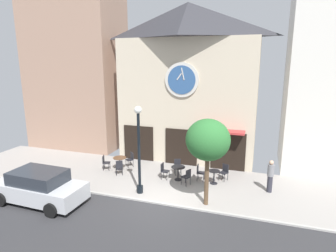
{
  "coord_description": "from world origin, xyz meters",
  "views": [
    {
      "loc": [
        4.14,
        -11.35,
        6.48
      ],
      "look_at": [
        -0.48,
        2.71,
        3.09
      ],
      "focal_mm": 30.6,
      "sensor_mm": 36.0,
      "label": 1
    }
  ],
  "objects_px": {
    "cafe_chair_right_end": "(178,166)",
    "cafe_table_center": "(120,161)",
    "cafe_chair_by_entrance": "(164,170)",
    "cafe_chair_left_end": "(119,166)",
    "street_tree": "(208,140)",
    "cafe_chair_under_awning": "(105,161)",
    "cafe_chair_outer": "(224,171)",
    "cafe_chair_mid_row": "(187,176)",
    "street_lamp": "(139,150)",
    "parked_car_silver": "(39,187)",
    "cafe_chair_facing_wall": "(131,158)",
    "cafe_table_center_left": "(178,170)",
    "cafe_chair_near_tree": "(199,171)",
    "pedestrian_grey": "(270,176)",
    "cafe_table_near_curb": "(214,175)"
  },
  "relations": [
    {
      "from": "cafe_chair_facing_wall",
      "to": "parked_car_silver",
      "type": "relative_size",
      "value": 0.21
    },
    {
      "from": "cafe_chair_outer",
      "to": "cafe_chair_left_end",
      "type": "relative_size",
      "value": 1.0
    },
    {
      "from": "street_lamp",
      "to": "cafe_chair_by_entrance",
      "type": "distance_m",
      "value": 2.71
    },
    {
      "from": "cafe_chair_left_end",
      "to": "cafe_chair_mid_row",
      "type": "bearing_deg",
      "value": -2.13
    },
    {
      "from": "cafe_chair_outer",
      "to": "cafe_chair_under_awning",
      "type": "bearing_deg",
      "value": -174.19
    },
    {
      "from": "cafe_table_center_left",
      "to": "cafe_chair_by_entrance",
      "type": "distance_m",
      "value": 0.81
    },
    {
      "from": "street_tree",
      "to": "cafe_chair_mid_row",
      "type": "xyz_separation_m",
      "value": [
        -1.35,
        1.72,
        -2.53
      ]
    },
    {
      "from": "street_lamp",
      "to": "parked_car_silver",
      "type": "distance_m",
      "value": 4.89
    },
    {
      "from": "cafe_chair_left_end",
      "to": "cafe_chair_under_awning",
      "type": "bearing_deg",
      "value": 159.09
    },
    {
      "from": "street_tree",
      "to": "cafe_chair_by_entrance",
      "type": "relative_size",
      "value": 4.47
    },
    {
      "from": "cafe_table_center",
      "to": "cafe_chair_by_entrance",
      "type": "bearing_deg",
      "value": -9.36
    },
    {
      "from": "cafe_chair_near_tree",
      "to": "pedestrian_grey",
      "type": "distance_m",
      "value": 3.69
    },
    {
      "from": "cafe_chair_right_end",
      "to": "cafe_table_center",
      "type": "bearing_deg",
      "value": -174.11
    },
    {
      "from": "cafe_chair_near_tree",
      "to": "cafe_chair_left_end",
      "type": "height_order",
      "value": "same"
    },
    {
      "from": "pedestrian_grey",
      "to": "cafe_chair_facing_wall",
      "type": "bearing_deg",
      "value": 172.59
    },
    {
      "from": "street_lamp",
      "to": "cafe_table_center",
      "type": "xyz_separation_m",
      "value": [
        -2.43,
        2.51,
        -1.67
      ]
    },
    {
      "from": "cafe_chair_near_tree",
      "to": "cafe_chair_left_end",
      "type": "bearing_deg",
      "value": -171.28
    },
    {
      "from": "pedestrian_grey",
      "to": "parked_car_silver",
      "type": "bearing_deg",
      "value": -156.29
    },
    {
      "from": "cafe_table_near_curb",
      "to": "cafe_chair_under_awning",
      "type": "xyz_separation_m",
      "value": [
        -6.58,
        -0.06,
        0.04
      ]
    },
    {
      "from": "cafe_table_near_curb",
      "to": "cafe_table_center_left",
      "type": "bearing_deg",
      "value": -176.12
    },
    {
      "from": "cafe_table_center",
      "to": "cafe_chair_outer",
      "type": "height_order",
      "value": "cafe_chair_outer"
    },
    {
      "from": "cafe_table_center_left",
      "to": "cafe_chair_mid_row",
      "type": "relative_size",
      "value": 0.86
    },
    {
      "from": "street_lamp",
      "to": "cafe_chair_right_end",
      "type": "xyz_separation_m",
      "value": [
        1.13,
        2.88,
        -1.7
      ]
    },
    {
      "from": "cafe_chair_outer",
      "to": "cafe_chair_mid_row",
      "type": "relative_size",
      "value": 1.0
    },
    {
      "from": "cafe_table_center",
      "to": "cafe_table_near_curb",
      "type": "xyz_separation_m",
      "value": [
        5.78,
        -0.28,
        -0.08
      ]
    },
    {
      "from": "pedestrian_grey",
      "to": "cafe_chair_under_awning",
      "type": "bearing_deg",
      "value": 179.68
    },
    {
      "from": "cafe_chair_under_awning",
      "to": "cafe_chair_facing_wall",
      "type": "xyz_separation_m",
      "value": [
        1.21,
        1.01,
        0.0
      ]
    },
    {
      "from": "street_lamp",
      "to": "cafe_chair_by_entrance",
      "type": "relative_size",
      "value": 4.89
    },
    {
      "from": "cafe_chair_outer",
      "to": "cafe_chair_left_end",
      "type": "xyz_separation_m",
      "value": [
        -5.87,
        -1.17,
        0.0
      ]
    },
    {
      "from": "cafe_chair_by_entrance",
      "to": "cafe_chair_left_end",
      "type": "relative_size",
      "value": 1.0
    },
    {
      "from": "cafe_chair_outer",
      "to": "cafe_chair_by_entrance",
      "type": "bearing_deg",
      "value": -164.98
    },
    {
      "from": "street_lamp",
      "to": "street_tree",
      "type": "relative_size",
      "value": 1.09
    },
    {
      "from": "cafe_chair_right_end",
      "to": "pedestrian_grey",
      "type": "distance_m",
      "value": 5.12
    },
    {
      "from": "cafe_chair_outer",
      "to": "parked_car_silver",
      "type": "height_order",
      "value": "parked_car_silver"
    },
    {
      "from": "cafe_table_center_left",
      "to": "cafe_chair_mid_row",
      "type": "xyz_separation_m",
      "value": [
        0.64,
        -0.53,
        -0.04
      ]
    },
    {
      "from": "cafe_table_center_left",
      "to": "cafe_chair_by_entrance",
      "type": "bearing_deg",
      "value": -174.07
    },
    {
      "from": "street_tree",
      "to": "cafe_chair_under_awning",
      "type": "height_order",
      "value": "street_tree"
    },
    {
      "from": "cafe_chair_near_tree",
      "to": "parked_car_silver",
      "type": "distance_m",
      "value": 8.11
    },
    {
      "from": "cafe_table_center",
      "to": "parked_car_silver",
      "type": "xyz_separation_m",
      "value": [
        -1.6,
        -4.88,
        0.2
      ]
    },
    {
      "from": "parked_car_silver",
      "to": "cafe_table_center",
      "type": "bearing_deg",
      "value": 71.86
    },
    {
      "from": "street_lamp",
      "to": "parked_car_silver",
      "type": "bearing_deg",
      "value": -149.59
    },
    {
      "from": "cafe_chair_by_entrance",
      "to": "cafe_chair_facing_wall",
      "type": "relative_size",
      "value": 1.0
    },
    {
      "from": "cafe_chair_under_awning",
      "to": "cafe_chair_facing_wall",
      "type": "distance_m",
      "value": 1.58
    },
    {
      "from": "cafe_chair_outer",
      "to": "cafe_chair_right_end",
      "type": "bearing_deg",
      "value": -179.83
    },
    {
      "from": "street_tree",
      "to": "cafe_chair_facing_wall",
      "type": "distance_m",
      "value": 6.83
    },
    {
      "from": "cafe_chair_right_end",
      "to": "cafe_chair_facing_wall",
      "type": "height_order",
      "value": "same"
    },
    {
      "from": "cafe_table_near_curb",
      "to": "cafe_chair_mid_row",
      "type": "distance_m",
      "value": 1.48
    },
    {
      "from": "cafe_table_center",
      "to": "cafe_chair_right_end",
      "type": "bearing_deg",
      "value": 5.89
    },
    {
      "from": "cafe_chair_outer",
      "to": "pedestrian_grey",
      "type": "bearing_deg",
      "value": -18.1
    },
    {
      "from": "cafe_table_near_curb",
      "to": "cafe_chair_facing_wall",
      "type": "distance_m",
      "value": 5.45
    }
  ]
}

